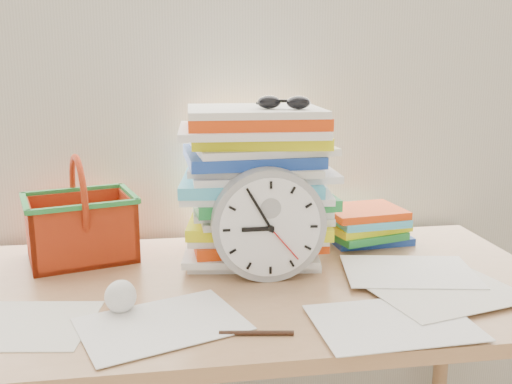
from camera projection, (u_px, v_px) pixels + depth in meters
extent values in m
cube|color=silver|center=(224.00, 16.00, 1.52)|extent=(4.00, 0.04, 2.70)
cube|color=beige|center=(224.00, 35.00, 1.51)|extent=(2.40, 0.01, 2.50)
cube|color=#A7784E|center=(244.00, 289.00, 1.28)|extent=(1.40, 0.70, 0.03)
cylinder|color=#A7784E|center=(442.00, 352.00, 1.75)|extent=(0.04, 0.04, 0.72)
cylinder|color=#9B9B9B|center=(268.00, 225.00, 1.27)|extent=(0.25, 0.05, 0.25)
sphere|color=white|center=(120.00, 296.00, 1.12)|extent=(0.06, 0.06, 0.06)
cylinder|color=black|center=(256.00, 333.00, 1.03)|extent=(0.14, 0.03, 0.01)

